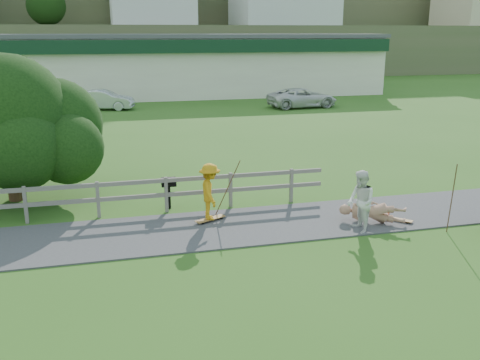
{
  "coord_description": "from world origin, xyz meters",
  "views": [
    {
      "loc": [
        -3.68,
        -12.2,
        5.31
      ],
      "look_at": [
        -0.03,
        2.0,
        1.23
      ],
      "focal_mm": 40.0,
      "sensor_mm": 36.0,
      "label": 1
    }
  ],
  "objects": [
    {
      "name": "pole_spec_left",
      "position": [
        5.29,
        -0.3,
        0.96
      ],
      "size": [
        0.03,
        0.03,
        1.92
      ],
      "primitive_type": "cylinder",
      "color": "#513320",
      "rests_on": "ground"
    },
    {
      "name": "ground",
      "position": [
        0.0,
        0.0,
        0.0
      ],
      "size": [
        260.0,
        260.0,
        0.0
      ],
      "primitive_type": "plane",
      "color": "#30601B",
      "rests_on": "ground"
    },
    {
      "name": "skater_fallen",
      "position": [
        3.56,
        0.82,
        0.34
      ],
      "size": [
        1.38,
        1.78,
        0.67
      ],
      "primitive_type": "imported",
      "rotation": [
        0.0,
        0.0,
        0.99
      ],
      "color": "tan",
      "rests_on": "ground"
    },
    {
      "name": "strip_mall",
      "position": [
        4.0,
        34.94,
        2.58
      ],
      "size": [
        32.5,
        10.75,
        5.1
      ],
      "color": "silver",
      "rests_on": "ground"
    },
    {
      "name": "longboard_fallen",
      "position": [
        4.36,
        0.72,
        0.04
      ],
      "size": [
        0.7,
        0.72,
        0.09
      ],
      "primitive_type": null,
      "rotation": [
        0.0,
        0.0,
        -0.8
      ],
      "color": "brown",
      "rests_on": "ground"
    },
    {
      "name": "pole_rider",
      "position": [
        -0.29,
        2.49,
        0.93
      ],
      "size": [
        0.03,
        0.03,
        1.85
      ],
      "primitive_type": "cylinder",
      "color": "#513320",
      "rests_on": "ground"
    },
    {
      "name": "car_white",
      "position": [
        10.3,
        24.14,
        0.7
      ],
      "size": [
        5.2,
        2.71,
        1.4
      ],
      "primitive_type": "imported",
      "rotation": [
        0.0,
        0.0,
        1.65
      ],
      "color": "silver",
      "rests_on": "ground"
    },
    {
      "name": "fence",
      "position": [
        -4.62,
        3.3,
        0.72
      ],
      "size": [
        15.05,
        0.1,
        1.1
      ],
      "color": "slate",
      "rests_on": "ground"
    },
    {
      "name": "skater_rider",
      "position": [
        -0.89,
        2.09,
        0.82
      ],
      "size": [
        0.65,
        1.08,
        1.64
      ],
      "primitive_type": "imported",
      "rotation": [
        0.0,
        0.0,
        1.53
      ],
      "color": "#C58612",
      "rests_on": "ground"
    },
    {
      "name": "spectator_a",
      "position": [
        2.91,
        0.32,
        0.86
      ],
      "size": [
        0.66,
        0.84,
        1.72
      ],
      "primitive_type": "imported",
      "rotation": [
        0.0,
        0.0,
        4.7
      ],
      "color": "white",
      "rests_on": "ground"
    },
    {
      "name": "longboard_rider",
      "position": [
        -0.89,
        2.09,
        0.05
      ],
      "size": [
        0.97,
        0.63,
        0.11
      ],
      "primitive_type": null,
      "rotation": [
        0.0,
        0.0,
        0.45
      ],
      "color": "brown",
      "rests_on": "ground"
    },
    {
      "name": "tree",
      "position": [
        -6.61,
        5.75,
        1.95
      ],
      "size": [
        6.32,
        6.32,
        3.89
      ],
      "primitive_type": null,
      "color": "black",
      "rests_on": "ground"
    },
    {
      "name": "path",
      "position": [
        0.0,
        1.5,
        0.02
      ],
      "size": [
        34.0,
        3.0,
        0.04
      ],
      "primitive_type": "cube",
      "color": "#38383A",
      "rests_on": "ground"
    },
    {
      "name": "bbq",
      "position": [
        -1.88,
        3.63,
        0.49
      ],
      "size": [
        0.46,
        0.36,
        0.97
      ],
      "primitive_type": null,
      "rotation": [
        0.0,
        0.0,
        -0.05
      ],
      "color": "black",
      "rests_on": "ground"
    },
    {
      "name": "car_silver",
      "position": [
        -3.63,
        26.47,
        0.69
      ],
      "size": [
        4.45,
        2.49,
        1.39
      ],
      "primitive_type": "imported",
      "rotation": [
        0.0,
        0.0,
        1.31
      ],
      "color": "silver",
      "rests_on": "ground"
    },
    {
      "name": "helmet",
      "position": [
        4.16,
        1.17,
        0.15
      ],
      "size": [
        0.3,
        0.3,
        0.3
      ],
      "primitive_type": "sphere",
      "color": "red",
      "rests_on": "ground"
    }
  ]
}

